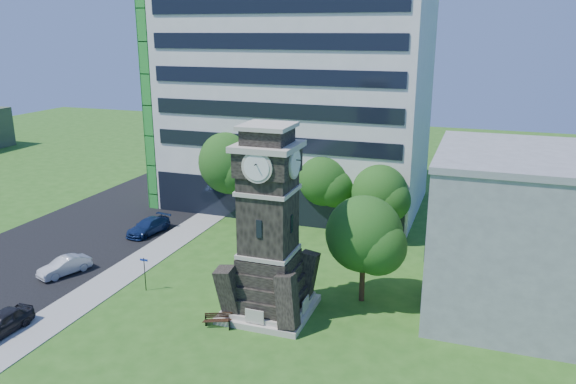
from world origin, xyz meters
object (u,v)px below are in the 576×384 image
at_px(car_street_south, 1,323).
at_px(park_bench, 218,319).
at_px(car_street_north, 148,226).
at_px(car_east_lot, 467,317).
at_px(car_street_mid, 64,266).
at_px(street_sign, 145,270).
at_px(clock_tower, 269,235).

distance_m(car_street_south, park_bench, 12.86).
height_order(car_street_south, park_bench, car_street_south).
relative_size(car_street_north, car_east_lot, 1.04).
bearing_deg(park_bench, car_street_south, -179.85).
distance_m(car_street_south, car_street_mid, 8.54).
relative_size(car_street_south, street_sign, 1.67).
relative_size(car_street_mid, car_east_lot, 0.88).
bearing_deg(clock_tower, car_east_lot, 10.75).
height_order(car_street_north, park_bench, car_street_north).
height_order(car_street_mid, park_bench, car_street_mid).
xyz_separation_m(car_street_south, park_bench, (11.81, 5.07, -0.23)).
bearing_deg(car_street_south, car_street_mid, 106.84).
bearing_deg(street_sign, car_street_south, -123.35).
xyz_separation_m(car_street_south, car_street_north, (-1.35, 17.83, -0.03)).
relative_size(car_street_south, park_bench, 2.41).
xyz_separation_m(car_street_north, car_east_lot, (27.60, -7.68, -0.06)).
height_order(car_street_mid, car_east_lot, car_street_mid).
distance_m(clock_tower, car_street_mid, 17.13).
bearing_deg(car_street_north, clock_tower, -23.97).
xyz_separation_m(clock_tower, car_street_north, (-15.48, 9.98, -4.62)).
relative_size(clock_tower, car_east_lot, 2.80).
bearing_deg(car_east_lot, street_sign, 103.73).
bearing_deg(street_sign, clock_tower, -1.72).
height_order(clock_tower, car_street_mid, clock_tower).
height_order(car_street_mid, car_street_north, car_street_north).
height_order(park_bench, street_sign, street_sign).
xyz_separation_m(car_street_south, street_sign, (4.86, 7.86, 0.83)).
bearing_deg(clock_tower, car_street_south, -150.94).
xyz_separation_m(car_street_mid, park_bench, (14.18, -3.14, -0.17)).
relative_size(clock_tower, street_sign, 5.01).
bearing_deg(car_east_lot, park_bench, 117.02).
bearing_deg(clock_tower, car_street_north, 147.19).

